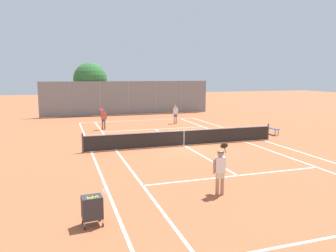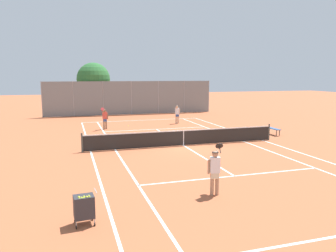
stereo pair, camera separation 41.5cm
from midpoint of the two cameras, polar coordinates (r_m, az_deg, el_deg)
The scene contains 12 objects.
ground_plane at distance 19.91m, azimuth 2.19°, elevation -3.40°, with size 120.00×120.00×0.00m, color #B25B38.
court_line_markings at distance 19.91m, azimuth 2.19°, elevation -3.39°, with size 11.10×23.90×0.01m.
tennis_net at distance 19.81m, azimuth 2.20°, elevation -1.96°, with size 12.00×0.10×1.07m.
ball_cart at distance 9.75m, azimuth -14.30°, elevation -13.55°, with size 0.67×0.54×0.96m.
player_near_side at distance 11.73m, azimuth 8.06°, elevation -7.48°, with size 0.78×0.71×1.77m.
player_far_left at distance 26.18m, azimuth -11.63°, elevation 1.41°, with size 0.62×0.77×1.77m.
player_far_right at distance 28.87m, azimuth 0.89°, elevation 2.23°, with size 0.46×0.48×1.60m.
loose_tennis_ball_0 at distance 27.61m, azimuth -7.64°, elevation 0.01°, with size 0.07×0.07×0.07m, color #D1DB33.
loose_tennis_ball_1 at distance 21.30m, azimuth 8.09°, elevation -2.59°, with size 0.07×0.07×0.07m, color #D1DB33.
courtside_bench at distance 24.76m, azimuth 17.09°, elevation -0.42°, with size 0.36×1.50×0.47m.
back_fence at distance 35.87m, azimuth -7.21°, elevation 4.88°, with size 18.33×0.08×3.63m.
tree_behind_left at distance 37.22m, azimuth -13.65°, elevation 7.76°, with size 3.63×3.63×5.63m.
Camera 1 is at (-6.96, -18.19, 4.18)m, focal length 35.00 mm.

